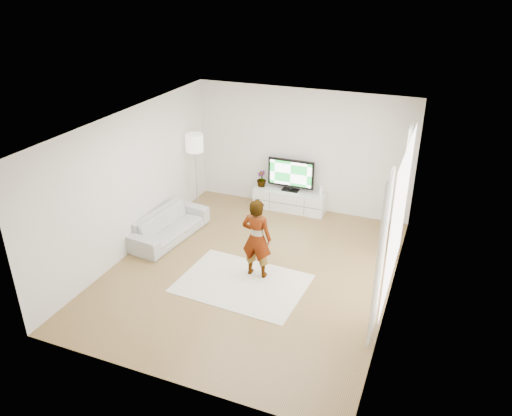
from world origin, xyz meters
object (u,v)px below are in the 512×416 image
at_px(media_console, 290,200).
at_px(sofa, 169,225).
at_px(rug, 242,283).
at_px(player, 257,238).
at_px(floor_lamp, 195,146).
at_px(television, 291,174).

relative_size(media_console, sofa, 0.87).
distance_m(media_console, rug, 3.25).
bearing_deg(media_console, player, -83.72).
relative_size(rug, floor_lamp, 1.23).
bearing_deg(television, media_console, -90.00).
relative_size(television, sofa, 0.56).
height_order(sofa, floor_lamp, floor_lamp).
xyz_separation_m(television, floor_lamp, (-2.02, -0.77, 0.65)).
relative_size(television, player, 0.72).
distance_m(media_console, floor_lamp, 2.51).
height_order(rug, player, player).
relative_size(media_console, player, 1.11).
xyz_separation_m(media_console, rug, (0.18, -3.24, -0.23)).
xyz_separation_m(media_console, player, (0.32, -2.87, 0.53)).
height_order(rug, floor_lamp, floor_lamp).
bearing_deg(floor_lamp, television, 20.85).
distance_m(player, floor_lamp, 3.25).
relative_size(television, rug, 0.49).
bearing_deg(floor_lamp, player, -42.25).
xyz_separation_m(player, floor_lamp, (-2.34, 2.13, 0.76)).
xyz_separation_m(media_console, television, (0.00, 0.03, 0.64)).
bearing_deg(rug, sofa, 154.19).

